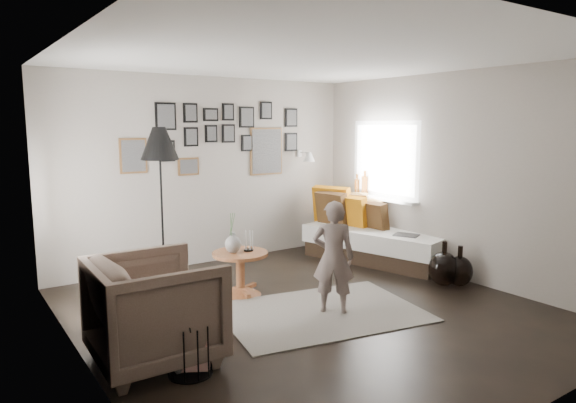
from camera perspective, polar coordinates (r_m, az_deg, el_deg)
ground at (r=5.53m, az=2.56°, el=-12.04°), size 4.80×4.80×0.00m
wall_back at (r=7.26m, az=-8.86°, el=3.35°), size 4.50×0.00×4.50m
wall_front at (r=3.63m, az=26.21°, el=-2.51°), size 4.50×0.00×4.50m
wall_left at (r=4.27m, az=-22.23°, el=-0.74°), size 0.00×4.80×4.80m
wall_right at (r=6.81m, az=17.96°, el=2.70°), size 0.00×4.80×4.80m
ceiling at (r=5.22m, az=2.76°, el=15.78°), size 4.80×4.80×0.00m
door_left at (r=5.47m, az=-24.64°, el=-1.62°), size 0.00×2.14×2.14m
window_right at (r=7.68m, az=9.56°, el=0.85°), size 0.15×1.32×1.30m
gallery_wall at (r=7.35m, az=-6.85°, el=6.91°), size 2.74×0.03×1.08m
wall_sconce at (r=7.83m, az=2.29°, el=5.00°), size 0.18×0.36×0.16m
rug at (r=5.48m, az=3.74°, el=-12.16°), size 2.26×1.78×0.01m
pedestal_table at (r=5.98m, az=-5.31°, el=-8.13°), size 0.64×0.64×0.50m
vase at (r=5.85m, az=-6.14°, el=-4.35°), size 0.18×0.18×0.46m
candles at (r=5.93m, az=-4.43°, el=-4.41°), size 0.11×0.11×0.24m
daybed at (r=7.55m, az=9.35°, el=-3.93°), size 1.40×2.23×1.02m
magazine_on_daybed at (r=7.08m, az=13.02°, el=-3.64°), size 0.34×0.38×0.02m
armchair at (r=4.41m, az=-14.54°, el=-11.54°), size 1.00×0.98×0.89m
armchair_cushion at (r=4.46m, az=-14.41°, el=-10.88°), size 0.43×0.44×0.18m
floor_lamp at (r=6.24m, az=-14.07°, el=5.62°), size 0.45×0.45×1.92m
magazine_basket at (r=4.24m, az=-10.83°, el=-15.82°), size 0.43×0.43×0.41m
demijohn_large at (r=6.56m, az=16.91°, el=-7.13°), size 0.36×0.36×0.55m
demijohn_small at (r=6.61m, az=18.50°, el=-7.31°), size 0.32×0.32×0.50m
child at (r=5.33m, az=5.06°, el=-6.19°), size 0.51×0.50×1.18m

